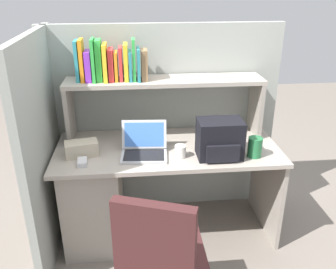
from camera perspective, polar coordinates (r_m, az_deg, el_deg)
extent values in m
plane|color=slate|center=(3.01, -0.10, -14.59)|extent=(8.00, 8.00, 0.00)
cube|color=#AAA093|center=(2.63, -0.11, -2.26)|extent=(1.60, 0.70, 0.03)
cube|color=#9D9388|center=(2.81, -11.47, -9.39)|extent=(0.40, 0.64, 0.70)
cube|color=#9D9388|center=(2.97, 15.20, -7.87)|extent=(0.03, 0.64, 0.70)
cube|color=#939991|center=(2.95, -0.82, 2.02)|extent=(1.84, 0.05, 1.55)
cube|color=#939991|center=(2.62, -18.85, -2.23)|extent=(0.05, 1.06, 1.55)
cube|color=gray|center=(2.75, -15.21, 3.23)|extent=(0.03, 0.28, 0.42)
cube|color=gray|center=(2.87, 13.61, 4.21)|extent=(0.03, 0.28, 0.42)
cube|color=#AAA093|center=(2.65, -0.53, 8.42)|extent=(1.44, 0.28, 0.03)
cube|color=teal|center=(2.64, -14.07, 11.15)|extent=(0.02, 0.13, 0.28)
cube|color=orange|center=(2.64, -13.37, 11.27)|extent=(0.03, 0.14, 0.29)
cube|color=purple|center=(2.64, -12.40, 10.48)|extent=(0.04, 0.15, 0.21)
cube|color=green|center=(2.61, -11.65, 11.36)|extent=(0.02, 0.15, 0.29)
cube|color=green|center=(2.62, -10.82, 11.37)|extent=(0.04, 0.14, 0.29)
cube|color=yellow|center=(2.61, -9.84, 11.09)|extent=(0.03, 0.18, 0.26)
cube|color=red|center=(2.62, -8.94, 10.79)|extent=(0.04, 0.15, 0.22)
cube|color=orange|center=(2.62, -8.14, 10.59)|extent=(0.02, 0.14, 0.20)
cube|color=red|center=(2.62, -7.43, 10.99)|extent=(0.02, 0.14, 0.23)
cube|color=yellow|center=(2.62, -6.63, 11.25)|extent=(0.03, 0.15, 0.25)
cube|color=teal|center=(2.62, -5.93, 10.76)|extent=(0.02, 0.16, 0.21)
cube|color=green|center=(2.60, -5.40, 11.63)|extent=(0.02, 0.13, 0.29)
cube|color=teal|center=(2.61, -4.66, 10.98)|extent=(0.02, 0.18, 0.23)
cube|color=olive|center=(2.61, -3.74, 10.88)|extent=(0.04, 0.14, 0.21)
cube|color=#B7BABF|center=(2.48, -3.79, -3.36)|extent=(0.33, 0.24, 0.02)
cube|color=black|center=(2.46, -3.80, -3.24)|extent=(0.28, 0.19, 0.00)
cube|color=#B7BABF|center=(2.53, -3.76, 0.05)|extent=(0.31, 0.10, 0.19)
cube|color=#3F72CC|center=(2.53, -3.77, -0.02)|extent=(0.28, 0.08, 0.16)
cube|color=black|center=(2.46, 8.13, -0.64)|extent=(0.30, 0.20, 0.26)
cube|color=black|center=(2.39, 8.61, -2.95)|extent=(0.22, 0.04, 0.12)
cube|color=silver|center=(2.44, -13.32, -4.24)|extent=(0.07, 0.11, 0.03)
cylinder|color=white|center=(2.46, 1.94, -2.65)|extent=(0.08, 0.08, 0.08)
cube|color=#BFB299|center=(2.55, -13.41, -2.15)|extent=(0.24, 0.16, 0.10)
cylinder|color=#26723F|center=(2.53, 13.49, -1.94)|extent=(0.10, 0.10, 0.14)
cube|color=#3F1E1E|center=(2.10, -0.52, -18.67)|extent=(0.44, 0.44, 0.08)
cube|color=#3F1E1E|center=(1.78, -2.22, -16.70)|extent=(0.40, 0.19, 0.44)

